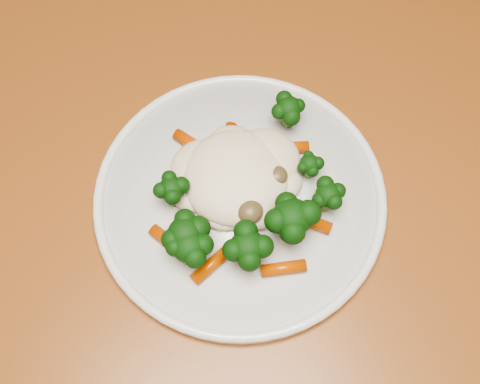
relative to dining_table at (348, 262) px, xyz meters
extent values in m
cube|color=#955222|center=(0.00, 0.00, 0.07)|extent=(1.37, 1.04, 0.04)
cylinder|color=white|center=(-0.11, 0.06, 0.10)|extent=(0.28, 0.28, 0.01)
ellipsoid|color=beige|center=(-0.11, 0.08, 0.13)|extent=(0.12, 0.11, 0.05)
ellipsoid|color=black|center=(-0.17, 0.02, 0.13)|extent=(0.05, 0.05, 0.04)
ellipsoid|color=black|center=(-0.12, 0.00, 0.13)|extent=(0.05, 0.05, 0.05)
ellipsoid|color=black|center=(-0.07, 0.01, 0.13)|extent=(0.06, 0.06, 0.05)
ellipsoid|color=black|center=(-0.03, 0.03, 0.12)|extent=(0.04, 0.04, 0.04)
ellipsoid|color=black|center=(-0.04, 0.07, 0.12)|extent=(0.03, 0.03, 0.03)
ellipsoid|color=black|center=(-0.04, 0.13, 0.12)|extent=(0.04, 0.04, 0.04)
ellipsoid|color=black|center=(-0.17, 0.07, 0.12)|extent=(0.04, 0.04, 0.03)
ellipsoid|color=black|center=(-0.17, 0.01, 0.13)|extent=(0.05, 0.05, 0.04)
cylinder|color=#CA4D04|center=(-0.14, 0.13, 0.11)|extent=(0.04, 0.04, 0.01)
cylinder|color=#CA4D04|center=(-0.10, 0.12, 0.11)|extent=(0.03, 0.04, 0.01)
cylinder|color=#CA4D04|center=(-0.05, 0.10, 0.11)|extent=(0.05, 0.02, 0.01)
cylinder|color=#CA4D04|center=(-0.18, 0.03, 0.11)|extent=(0.04, 0.04, 0.01)
cylinder|color=#CA4D04|center=(-0.15, 0.00, 0.11)|extent=(0.05, 0.03, 0.01)
cylinder|color=#CA4D04|center=(-0.09, -0.02, 0.11)|extent=(0.04, 0.02, 0.01)
cylinder|color=#CA4D04|center=(-0.05, 0.01, 0.11)|extent=(0.04, 0.03, 0.01)
ellipsoid|color=brown|center=(-0.10, 0.06, 0.13)|extent=(0.02, 0.02, 0.02)
ellipsoid|color=brown|center=(-0.07, 0.06, 0.13)|extent=(0.02, 0.02, 0.01)
ellipsoid|color=brown|center=(-0.12, 0.07, 0.13)|extent=(0.02, 0.02, 0.01)
ellipsoid|color=brown|center=(-0.10, 0.04, 0.13)|extent=(0.03, 0.03, 0.02)
cube|color=#CBAF87|center=(-0.12, 0.11, 0.12)|extent=(0.02, 0.02, 0.01)
cube|color=#CBAF87|center=(-0.09, 0.11, 0.12)|extent=(0.03, 0.03, 0.01)
cube|color=#CBAF87|center=(-0.13, 0.09, 0.12)|extent=(0.02, 0.02, 0.01)
camera|label=1|loc=(-0.18, -0.18, 0.63)|focal=45.00mm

